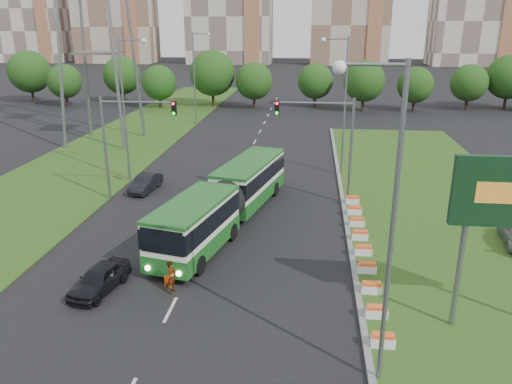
# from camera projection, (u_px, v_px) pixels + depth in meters

# --- Properties ---
(ground) EXTENTS (360.00, 360.00, 0.00)m
(ground) POSITION_uv_depth(u_px,v_px,m) (248.00, 257.00, 29.23)
(ground) COLOR black
(ground) RESTS_ON ground
(grass_median) EXTENTS (14.00, 60.00, 0.15)m
(grass_median) POSITION_uv_depth(u_px,v_px,m) (444.00, 216.00, 35.38)
(grass_median) COLOR #284C15
(grass_median) RESTS_ON ground
(median_kerb) EXTENTS (0.30, 60.00, 0.18)m
(median_kerb) POSITION_uv_depth(u_px,v_px,m) (345.00, 212.00, 36.10)
(median_kerb) COLOR gray
(median_kerb) RESTS_ON ground
(left_verge) EXTENTS (12.00, 110.00, 0.10)m
(left_verge) POSITION_uv_depth(u_px,v_px,m) (114.00, 148.00, 54.62)
(left_verge) COLOR #284C15
(left_verge) RESTS_ON ground
(lane_markings) EXTENTS (0.20, 100.00, 0.01)m
(lane_markings) POSITION_uv_depth(u_px,v_px,m) (243.00, 165.00, 48.37)
(lane_markings) COLOR beige
(lane_markings) RESTS_ON ground
(flower_planters) EXTENTS (1.10, 18.10, 0.60)m
(flower_planters) POSITION_uv_depth(u_px,v_px,m) (363.00, 250.00, 29.14)
(flower_planters) COLOR white
(flower_planters) RESTS_ON grass_median
(traffic_mast_median) EXTENTS (5.76, 0.32, 8.00)m
(traffic_mast_median) POSITION_uv_depth(u_px,v_px,m) (330.00, 134.00, 36.43)
(traffic_mast_median) COLOR slate
(traffic_mast_median) RESTS_ON ground
(traffic_mast_left) EXTENTS (5.76, 0.32, 8.00)m
(traffic_mast_left) POSITION_uv_depth(u_px,v_px,m) (124.00, 132.00, 37.07)
(traffic_mast_left) COLOR slate
(traffic_mast_left) RESTS_ON ground
(street_lamps) EXTENTS (36.00, 60.00, 12.00)m
(street_lamps) POSITION_uv_depth(u_px,v_px,m) (224.00, 123.00, 37.03)
(street_lamps) COLOR slate
(street_lamps) RESTS_ON ground
(tree_line) EXTENTS (120.00, 8.00, 9.00)m
(tree_line) POSITION_uv_depth(u_px,v_px,m) (354.00, 81.00, 78.53)
(tree_line) COLOR #1C4412
(tree_line) RESTS_ON ground
(midrise_west) EXTENTS (22.00, 14.00, 36.00)m
(midrise_west) POSITION_uv_depth(u_px,v_px,m) (32.00, 9.00, 174.58)
(midrise_west) COLOR beige
(midrise_west) RESTS_ON ground
(articulated_bus) EXTENTS (2.77, 17.76, 2.92)m
(articulated_bus) POSITION_uv_depth(u_px,v_px,m) (225.00, 199.00, 33.62)
(articulated_bus) COLOR white
(articulated_bus) RESTS_ON ground
(car_left_near) EXTENTS (2.39, 4.24, 1.36)m
(car_left_near) POSITION_uv_depth(u_px,v_px,m) (100.00, 279.00, 25.39)
(car_left_near) COLOR black
(car_left_near) RESTS_ON ground
(car_left_far) EXTENTS (1.83, 4.16, 1.33)m
(car_left_far) POSITION_uv_depth(u_px,v_px,m) (146.00, 183.00, 40.71)
(car_left_far) COLOR black
(car_left_far) RESTS_ON ground
(pedestrian) EXTENTS (0.50, 0.69, 1.73)m
(pedestrian) POSITION_uv_depth(u_px,v_px,m) (172.00, 277.00, 25.16)
(pedestrian) COLOR gray
(pedestrian) RESTS_ON ground
(shopping_trolley) EXTENTS (0.34, 0.36, 0.58)m
(shopping_trolley) POSITION_uv_depth(u_px,v_px,m) (168.00, 280.00, 26.09)
(shopping_trolley) COLOR #DA410B
(shopping_trolley) RESTS_ON ground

